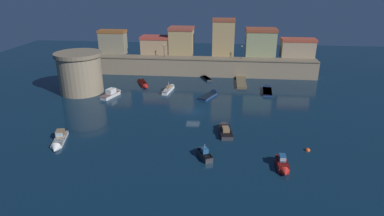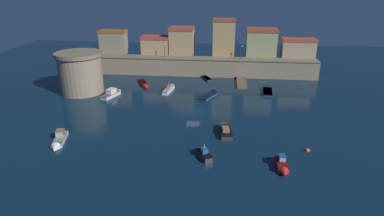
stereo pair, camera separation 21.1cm
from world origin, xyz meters
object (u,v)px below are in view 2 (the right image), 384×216
Objects in this scene: moored_boat_8 at (267,90)px; moored_boat_2 at (58,141)px; quay_lamp_0 at (164,48)px; moored_boat_0 at (144,84)px; fortress_tower at (80,72)px; moored_boat_6 at (170,88)px; moored_boat_1 at (212,94)px; quay_lamp_1 at (242,50)px; moored_boat_4 at (282,165)px; moored_boat_9 at (206,78)px; moored_boat_7 at (203,153)px; moored_boat_3 at (113,93)px; mooring_buoy_0 at (307,151)px; moored_boat_5 at (225,129)px.

moored_boat_2 is at bearing 134.87° from moored_boat_8.
moored_boat_0 is at bearing -106.34° from quay_lamp_0.
fortress_tower is 1.40× the size of moored_boat_6.
moored_boat_0 is at bearing 97.01° from moored_boat_1.
moored_boat_2 is 0.95× the size of moored_boat_6.
quay_lamp_1 is 44.94m from moored_boat_4.
moored_boat_1 is 0.99× the size of moored_boat_2.
quay_lamp_1 reaches higher than moored_boat_8.
fortress_tower is at bearing -179.37° from moored_boat_2.
moored_boat_9 is at bearing 34.69° from moored_boat_1.
moored_boat_8 is (1.54, 32.89, -0.27)m from moored_boat_4.
moored_boat_7 reaches higher than moored_boat_4.
moored_boat_3 is at bearing 106.10° from moored_boat_8.
moored_boat_8 is at bearing -48.05° from moored_boat_7.
quay_lamp_1 reaches higher than moored_boat_0.
moored_boat_2 is 8.83× the size of mooring_buoy_0.
moored_boat_7 is at bearing -153.42° from moored_boat_6.
moored_boat_6 reaches higher than moored_boat_7.
mooring_buoy_0 is (28.17, -38.85, -6.81)m from quay_lamp_0.
moored_boat_4 is at bearing 68.91° from moored_boat_2.
moored_boat_0 is at bearing 0.76° from moored_boat_7.
moored_boat_6 is 30.24m from moored_boat_7.
moored_boat_7 is 39.09m from moored_boat_9.
moored_boat_2 is 29.80m from moored_boat_6.
moored_boat_6 is (6.54, -2.94, 0.19)m from moored_boat_0.
moored_boat_7 is (21.11, -23.93, -0.05)m from moored_boat_3.
moored_boat_5 is (16.04, -33.69, -6.37)m from quay_lamp_0.
moored_boat_0 is at bearing 92.91° from moored_boat_9.
moored_boat_3 is 12.38m from moored_boat_6.
moored_boat_1 is 1.02× the size of moored_boat_3.
moored_boat_4 is 0.92× the size of moored_boat_9.
moored_boat_7 is at bearing -41.83° from fortress_tower.
fortress_tower is at bearing -125.75° from moored_boat_4.
moored_boat_8 is 1.45× the size of moored_boat_9.
moored_boat_4 reaches higher than moored_boat_5.
moored_boat_6 is (-9.54, 2.37, 0.22)m from moored_boat_1.
moored_boat_7 reaches higher than moored_boat_8.
moored_boat_0 is 1.15× the size of moored_boat_5.
quay_lamp_0 is at bearing 125.95° from mooring_buoy_0.
moored_boat_5 is 23.85m from moored_boat_6.
moored_boat_6 reaches higher than moored_boat_3.
moored_boat_6 reaches higher than moored_boat_2.
moored_boat_8 is (9.26, 22.26, -0.17)m from moored_boat_5.
quay_lamp_0 is at bearing 64.75° from moored_boat_1.
moored_boat_7 is at bearing -120.55° from moored_boat_3.
fortress_tower reaches higher than quay_lamp_0.
moored_boat_8 reaches higher than moored_boat_9.
moored_boat_0 is at bearing -155.30° from quay_lamp_1.
quay_lamp_0 is 0.67× the size of moored_boat_9.
quay_lamp_0 is 0.47× the size of moored_boat_8.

